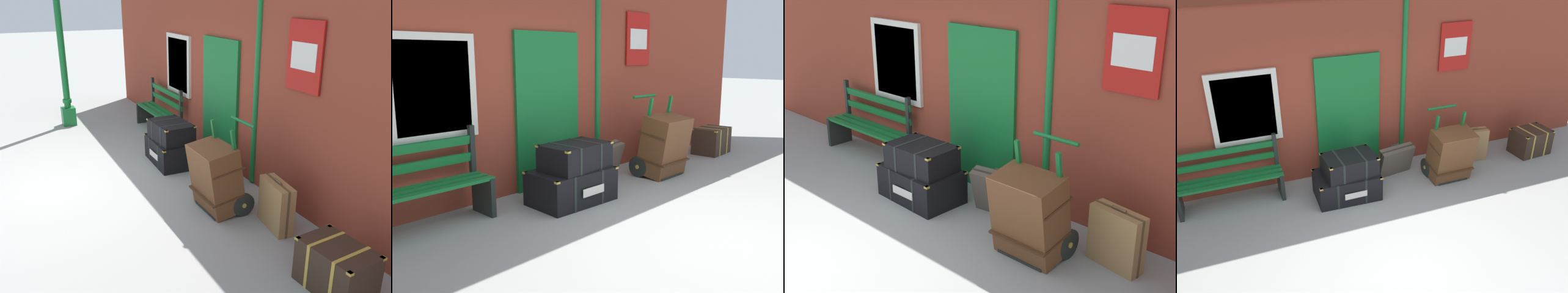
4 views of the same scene
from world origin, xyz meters
TOP-DOWN VIEW (x-y plane):
  - ground_plane at (0.00, 0.00)m, footprint 60.00×60.00m
  - brick_facade at (-0.01, 2.60)m, footprint 10.40×0.35m
  - platform_bench at (-1.90, 2.16)m, footprint 1.60×0.43m
  - steamer_trunk_base at (-0.17, 1.66)m, footprint 1.04×0.69m
  - steamer_trunk_middle at (-0.12, 1.64)m, footprint 0.83×0.57m
  - porters_trolley at (1.64, 1.69)m, footprint 0.71×0.57m
  - large_brown_trunk at (1.64, 1.52)m, footprint 0.70×0.57m
  - suitcase_cream at (0.83, 1.99)m, footprint 0.68×0.41m
  - suitcase_beige at (2.38, 1.97)m, footprint 0.58×0.28m
  - corner_trunk at (3.59, 1.78)m, footprint 0.72×0.53m

SIDE VIEW (x-z plane):
  - ground_plane at x=0.00m, z-range 0.00..0.00m
  - steamer_trunk_base at x=-0.17m, z-range 0.00..0.42m
  - corner_trunk at x=3.59m, z-range 0.00..0.48m
  - porters_trolley at x=1.64m, z-range -0.33..0.87m
  - suitcase_cream at x=0.83m, z-range 0.00..0.57m
  - suitcase_beige at x=2.38m, z-range -0.02..0.63m
  - platform_bench at x=-1.90m, z-range -0.06..0.95m
  - large_brown_trunk at x=1.64m, z-range 0.00..0.94m
  - steamer_trunk_middle at x=-0.12m, z-range 0.42..0.74m
  - brick_facade at x=-0.01m, z-range 0.00..3.20m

